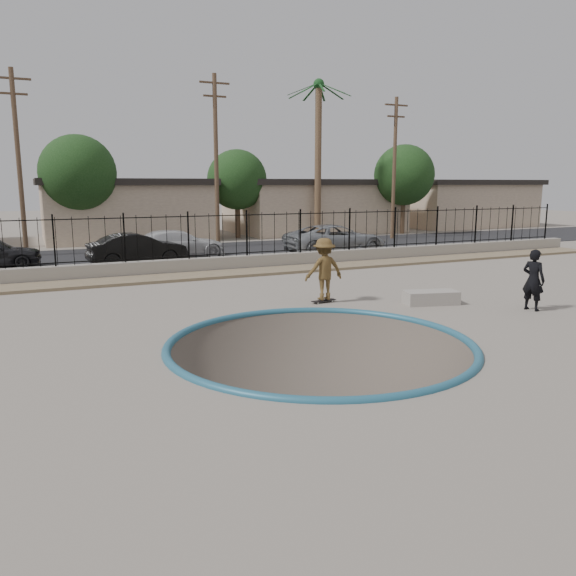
% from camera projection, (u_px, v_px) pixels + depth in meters
% --- Properties ---
extents(ground, '(120.00, 120.00, 2.20)m').
position_uv_depth(ground, '(180.00, 293.00, 24.50)').
color(ground, gray).
rests_on(ground, ground).
extents(bowl_pit, '(6.84, 6.84, 1.80)m').
position_uv_depth(bowl_pit, '(320.00, 344.00, 12.69)').
color(bowl_pit, '#463C35').
rests_on(bowl_pit, ground).
extents(coping_ring, '(7.04, 7.04, 0.20)m').
position_uv_depth(coping_ring, '(320.00, 344.00, 12.69)').
color(coping_ring, '#245D77').
rests_on(coping_ring, ground).
extents(rock_strip, '(42.00, 1.60, 0.11)m').
position_uv_depth(rock_strip, '(197.00, 276.00, 21.79)').
color(rock_strip, '#8A765A').
rests_on(rock_strip, ground).
extents(retaining_wall, '(42.00, 0.45, 0.60)m').
position_uv_depth(retaining_wall, '(189.00, 266.00, 22.72)').
color(retaining_wall, '#9F978B').
rests_on(retaining_wall, ground).
extents(fence, '(40.00, 0.04, 1.80)m').
position_uv_depth(fence, '(188.00, 236.00, 22.50)').
color(fence, black).
rests_on(fence, retaining_wall).
extents(street, '(90.00, 8.00, 0.04)m').
position_uv_depth(street, '(155.00, 254.00, 28.76)').
color(street, black).
rests_on(street, ground).
extents(house_center, '(10.60, 8.60, 3.90)m').
position_uv_depth(house_center, '(124.00, 209.00, 36.88)').
color(house_center, tan).
rests_on(house_center, ground).
extents(house_east, '(12.60, 8.60, 3.90)m').
position_uv_depth(house_east, '(313.00, 205.00, 42.64)').
color(house_east, tan).
rests_on(house_east, ground).
extents(house_east_far, '(11.60, 8.60, 3.90)m').
position_uv_depth(house_east_far, '(457.00, 203.00, 48.41)').
color(house_east_far, tan).
rests_on(house_east_far, ground).
extents(palm_right, '(2.30, 2.30, 10.30)m').
position_uv_depth(palm_right, '(318.00, 126.00, 36.82)').
color(palm_right, brown).
rests_on(palm_right, ground).
extents(utility_pole_left, '(1.70, 0.24, 9.00)m').
position_uv_depth(utility_pole_left, '(19.00, 160.00, 27.22)').
color(utility_pole_left, '#473323').
rests_on(utility_pole_left, ground).
extents(utility_pole_mid, '(1.70, 0.24, 9.50)m').
position_uv_depth(utility_pole_mid, '(216.00, 159.00, 31.29)').
color(utility_pole_mid, '#473323').
rests_on(utility_pole_mid, ground).
extents(utility_pole_right, '(1.70, 0.24, 9.00)m').
position_uv_depth(utility_pole_right, '(394.00, 166.00, 36.27)').
color(utility_pole_right, '#473323').
rests_on(utility_pole_right, ground).
extents(street_tree_left, '(4.32, 4.32, 6.36)m').
position_uv_depth(street_tree_left, '(78.00, 173.00, 32.12)').
color(street_tree_left, '#473323').
rests_on(street_tree_left, ground).
extents(street_tree_mid, '(3.96, 3.96, 5.83)m').
position_uv_depth(street_tree_mid, '(237.00, 180.00, 37.19)').
color(street_tree_mid, '#473323').
rests_on(street_tree_mid, ground).
extents(street_tree_right, '(4.32, 4.32, 6.36)m').
position_uv_depth(street_tree_right, '(404.00, 175.00, 40.28)').
color(street_tree_right, '#473323').
rests_on(street_tree_right, ground).
extents(skater, '(1.23, 0.73, 1.88)m').
position_uv_depth(skater, '(324.00, 272.00, 17.01)').
color(skater, brown).
rests_on(skater, ground).
extents(skateboard, '(0.85, 0.34, 0.07)m').
position_uv_depth(skateboard, '(324.00, 301.00, 17.18)').
color(skateboard, black).
rests_on(skateboard, ground).
extents(videographer, '(0.58, 0.73, 1.76)m').
position_uv_depth(videographer, '(533.00, 280.00, 15.99)').
color(videographer, black).
rests_on(videographer, ground).
extents(concrete_ledge, '(1.73, 1.09, 0.40)m').
position_uv_depth(concrete_ledge, '(431.00, 298.00, 16.93)').
color(concrete_ledge, gray).
rests_on(concrete_ledge, ground).
extents(car_b, '(4.38, 1.90, 1.40)m').
position_uv_depth(car_b, '(138.00, 249.00, 24.80)').
color(car_b, black).
rests_on(car_b, street).
extents(car_c, '(4.81, 2.33, 1.35)m').
position_uv_depth(car_c, '(178.00, 244.00, 27.13)').
color(car_c, silver).
rests_on(car_c, street).
extents(car_d, '(5.37, 2.50, 1.49)m').
position_uv_depth(car_d, '(336.00, 239.00, 28.92)').
color(car_d, gray).
rests_on(car_d, street).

